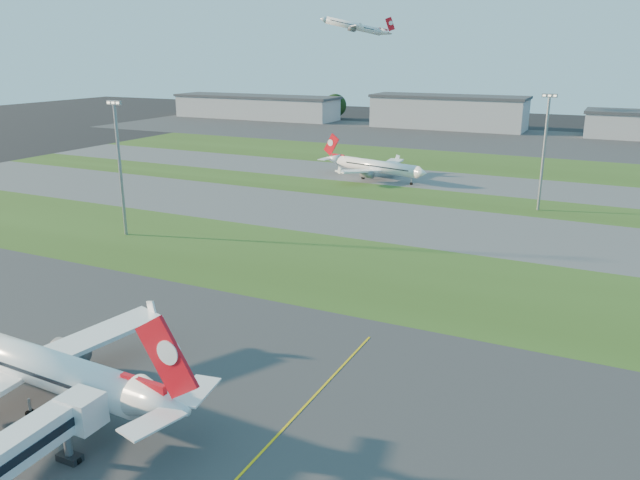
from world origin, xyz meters
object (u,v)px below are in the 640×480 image
Objects in this scene: light_mast_centre at (545,145)px; light_mast_west at (119,160)px; airliner_parked at (28,363)px; airliner_taxiing at (376,167)px.

light_mast_west is at bearing -141.34° from light_mast_centre.
airliner_taxiing is (-9.99, 124.15, -0.51)m from airliner_parked.
airliner_parked is 1.17× the size of airliner_taxiing.
airliner_taxiing is 78.08m from light_mast_west.
light_mast_west and light_mast_centre have the same top height.
airliner_taxiing is at bearing 96.82° from airliner_parked.
airliner_parked reaches higher than airliner_taxiing.
light_mast_centre is at bearing 174.74° from airliner_taxiing.
light_mast_west reaches higher than airliner_taxiing.
airliner_taxiing is at bearing 71.86° from light_mast_west.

